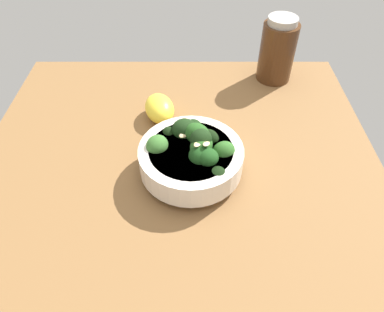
# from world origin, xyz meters

# --- Properties ---
(ground_plane) EXTENTS (0.71, 0.71, 0.05)m
(ground_plane) POSITION_xyz_m (0.00, 0.00, -0.02)
(ground_plane) COLOR brown
(bowl_of_broccoli) EXTENTS (0.17, 0.17, 0.09)m
(bowl_of_broccoli) POSITION_xyz_m (0.02, -0.00, 0.04)
(bowl_of_broccoli) COLOR silver
(bowl_of_broccoli) RESTS_ON ground_plane
(lemon_wedge) EXTENTS (0.08, 0.09, 0.05)m
(lemon_wedge) POSITION_xyz_m (-0.04, 0.14, 0.02)
(lemon_wedge) COLOR yellow
(lemon_wedge) RESTS_ON ground_plane
(bottle_tall) EXTENTS (0.08, 0.08, 0.14)m
(bottle_tall) POSITION_xyz_m (0.21, 0.29, 0.07)
(bottle_tall) COLOR #472814
(bottle_tall) RESTS_ON ground_plane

